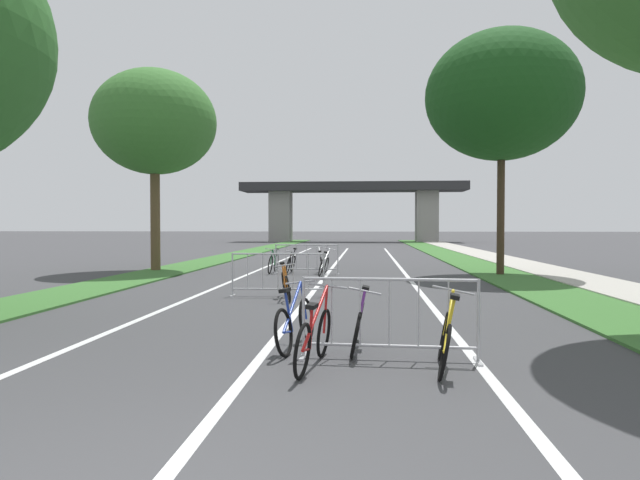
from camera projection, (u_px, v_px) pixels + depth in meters
grass_verge_left at (232, 256)px, 30.38m from camera, size 2.01×65.76×0.05m
grass_verge_right at (453, 257)px, 29.37m from camera, size 2.01×65.76×0.05m
sidewalk_path_right at (492, 257)px, 29.20m from camera, size 2.06×65.76×0.08m
lane_stripe_center at (332, 268)px, 22.03m from camera, size 0.14×38.04×0.01m
lane_stripe_right_lane at (401, 268)px, 21.80m from camera, size 0.14×38.04×0.01m
lane_stripe_left_lane at (264, 268)px, 22.26m from camera, size 0.14×38.04×0.01m
overpass_bridge at (353, 198)px, 57.09m from camera, size 23.15×4.36×6.14m
tree_left_maple_mid at (155, 123)px, 20.43m from camera, size 4.57×4.57×7.51m
tree_right_cypress_far at (502, 96)px, 18.61m from camera, size 5.14×5.14×8.30m
crowd_barrier_nearest at (389, 319)px, 6.98m from camera, size 2.29×0.54×1.05m
crowd_barrier_second at (278, 275)px, 13.24m from camera, size 2.29×0.55×1.05m
crowd_barrier_third at (307, 259)px, 19.29m from camera, size 2.29×0.55×1.05m
bicycle_black_0 at (291, 263)px, 19.72m from camera, size 0.42×1.59×0.90m
bicycle_green_1 at (274, 263)px, 19.81m from camera, size 0.53×1.74×0.92m
bicycle_red_2 at (314, 338)px, 6.60m from camera, size 0.57×1.68×0.98m
bicycle_orange_3 at (286, 284)px, 12.73m from camera, size 0.51×1.60×0.87m
bicycle_blue_4 at (295, 323)px, 7.65m from camera, size 0.47×1.71×0.92m
bicycle_white_5 at (321, 263)px, 19.62m from camera, size 0.55×1.67×0.97m
bicycle_silver_6 at (324, 265)px, 18.78m from camera, size 0.58×1.65×0.96m
bicycle_yellow_7 at (445, 339)px, 6.49m from camera, size 0.61×1.61×0.96m
bicycle_purple_8 at (358, 325)px, 7.53m from camera, size 0.42×1.62×0.92m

